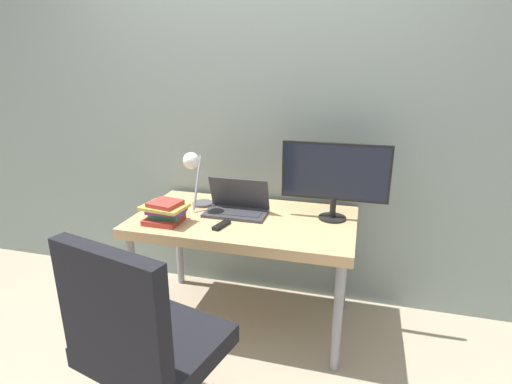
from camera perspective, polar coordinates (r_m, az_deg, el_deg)
The scene contains 10 objects.
ground_plane at distance 2.49m, azimuth -4.19°, elevation -22.29°, with size 12.00×12.00×0.00m, color tan.
wall_back at distance 2.68m, azimuth 0.90°, elevation 11.46°, with size 8.00×0.05×2.60m.
desk at distance 2.44m, azimuth -1.70°, elevation -5.08°, with size 1.33×0.74×0.72m.
laptop at distance 2.46m, azimuth -2.75°, elevation -2.06°, with size 0.38×0.21×0.22m.
monitor at distance 2.35m, azimuth 11.22°, elevation 2.37°, with size 0.62×0.16×0.46m.
desk_lamp at distance 2.48m, azimuth -8.81°, elevation 2.86°, with size 0.14×0.27×0.38m.
office_chair at distance 1.78m, azimuth -16.17°, elevation -19.25°, with size 0.64×0.60×0.99m.
book_stack at distance 2.38m, azimuth -12.82°, elevation -2.80°, with size 0.27×0.21×0.13m.
tv_remote at distance 2.29m, azimuth -4.95°, elevation -4.74°, with size 0.07×0.14×0.02m.
game_controller at distance 2.42m, azimuth -13.66°, elevation -3.63°, with size 0.14×0.09×0.04m.
Camera 1 is at (0.66, -1.78, 1.61)m, focal length 28.00 mm.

